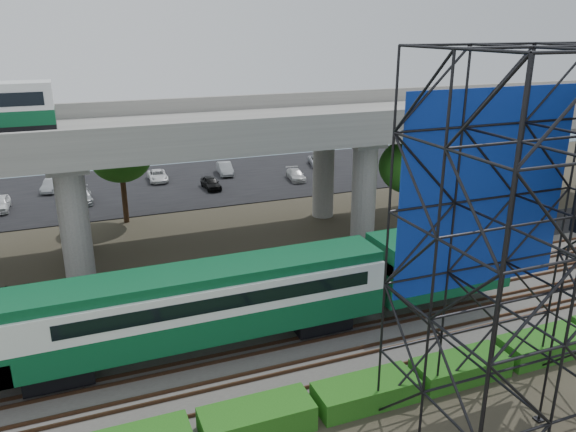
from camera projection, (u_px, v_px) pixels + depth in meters
name	position (u px, v px, depth m)	size (l,w,h in m)	color
ground	(306.00, 356.00, 27.99)	(140.00, 140.00, 0.00)	#474233
ballast_bed	(291.00, 335.00, 29.72)	(90.00, 12.00, 0.20)	slate
service_road	(243.00, 273.00, 37.22)	(90.00, 5.00, 0.08)	black
parking_lot	(175.00, 185.00, 57.90)	(90.00, 18.00, 0.08)	black
harbor_water	(145.00, 145.00, 77.26)	(140.00, 40.00, 0.03)	#446470
rail_tracks	(291.00, 332.00, 29.66)	(90.00, 9.52, 0.16)	#472D1E
commuter_train	(239.00, 296.00, 27.85)	(29.30, 3.06, 4.30)	black
overpass	(200.00, 138.00, 39.00)	(80.00, 12.00, 12.40)	#9E9B93
scaffold_tower	(536.00, 261.00, 20.53)	(9.36, 6.36, 15.00)	black
hedge_strip	(366.00, 391.00, 24.38)	(34.60, 1.80, 1.20)	#1A5914
trees	(152.00, 179.00, 38.79)	(40.94, 16.94, 7.69)	#382314
suv	(6.00, 300.00, 32.11)	(2.19, 4.76, 1.32)	black
parked_cars	(176.00, 180.00, 57.29)	(35.30, 9.21, 1.31)	white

